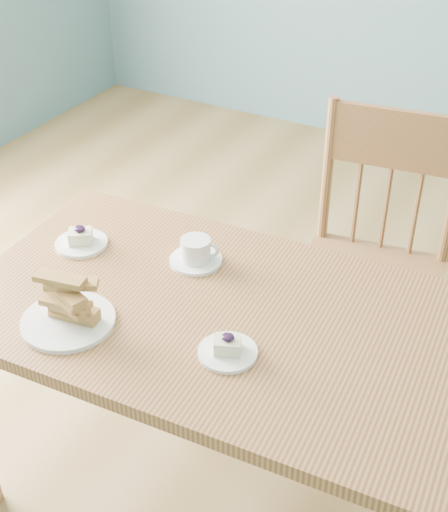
# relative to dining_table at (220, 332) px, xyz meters

# --- Properties ---
(room) EXTENTS (5.01, 5.01, 2.71)m
(room) POSITION_rel_dining_table_xyz_m (0.12, 0.24, 0.69)
(room) COLOR olive
(room) RESTS_ON ground
(dining_table) EXTENTS (1.41, 0.85, 0.73)m
(dining_table) POSITION_rel_dining_table_xyz_m (0.00, 0.00, 0.00)
(dining_table) COLOR #9F6C3C
(dining_table) RESTS_ON ground
(dining_chair) EXTENTS (0.52, 0.50, 1.03)m
(dining_chair) POSITION_rel_dining_table_xyz_m (0.20, 0.68, -0.14)
(dining_chair) COLOR #9F6C3C
(dining_chair) RESTS_ON ground
(cheesecake_plate_near) EXTENTS (0.14, 0.14, 0.06)m
(cheesecake_plate_near) POSITION_rel_dining_table_xyz_m (0.10, -0.14, 0.09)
(cheesecake_plate_near) COLOR silver
(cheesecake_plate_near) RESTS_ON dining_table
(cheesecake_plate_far) EXTENTS (0.15, 0.15, 0.06)m
(cheesecake_plate_far) POSITION_rel_dining_table_xyz_m (-0.51, 0.07, 0.09)
(cheesecake_plate_far) COLOR silver
(cheesecake_plate_far) RESTS_ON dining_table
(coffee_cup) EXTENTS (0.15, 0.15, 0.08)m
(coffee_cup) POSITION_rel_dining_table_xyz_m (-0.16, 0.16, 0.11)
(coffee_cup) COLOR silver
(coffee_cup) RESTS_ON dining_table
(biscotti_plate) EXTENTS (0.24, 0.24, 0.14)m
(biscotti_plate) POSITION_rel_dining_table_xyz_m (-0.31, -0.23, 0.12)
(biscotti_plate) COLOR silver
(biscotti_plate) RESTS_ON dining_table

